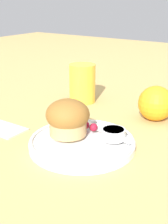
{
  "coord_description": "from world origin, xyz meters",
  "views": [
    {
      "loc": [
        0.32,
        -0.45,
        0.28
      ],
      "look_at": [
        -0.03,
        0.04,
        0.06
      ],
      "focal_mm": 50.0,
      "sensor_mm": 36.0,
      "label": 1
    }
  ],
  "objects_px": {
    "orange_fruit": "(156,103)",
    "juice_glass": "(82,83)",
    "butter_knife": "(102,130)",
    "muffin": "(67,118)"
  },
  "relations": [
    {
      "from": "orange_fruit",
      "to": "juice_glass",
      "type": "height_order",
      "value": "juice_glass"
    },
    {
      "from": "orange_fruit",
      "to": "juice_glass",
      "type": "bearing_deg",
      "value": 176.28
    },
    {
      "from": "butter_knife",
      "to": "juice_glass",
      "type": "height_order",
      "value": "juice_glass"
    },
    {
      "from": "orange_fruit",
      "to": "butter_knife",
      "type": "bearing_deg",
      "value": -106.16
    },
    {
      "from": "muffin",
      "to": "butter_knife",
      "type": "height_order",
      "value": "muffin"
    },
    {
      "from": "orange_fruit",
      "to": "juice_glass",
      "type": "xyz_separation_m",
      "value": [
        -0.22,
        0.01,
        0.01
      ]
    },
    {
      "from": "muffin",
      "to": "butter_knife",
      "type": "distance_m",
      "value": 0.08
    },
    {
      "from": "butter_knife",
      "to": "muffin",
      "type": "bearing_deg",
      "value": -116.07
    },
    {
      "from": "butter_knife",
      "to": "orange_fruit",
      "type": "xyz_separation_m",
      "value": [
        0.05,
        0.16,
        0.02
      ]
    },
    {
      "from": "butter_knife",
      "to": "orange_fruit",
      "type": "height_order",
      "value": "orange_fruit"
    }
  ]
}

